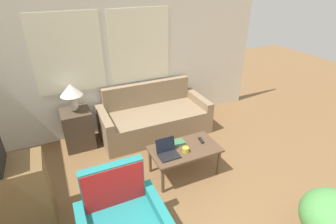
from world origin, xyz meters
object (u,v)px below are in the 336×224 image
object	(u,v)px
potted_plant	(334,220)
book_red	(178,142)
laptop	(168,152)
couch	(154,119)
table_lamp	(71,92)
cup_yellow	(186,150)
coffee_table	(184,151)
cup_navy	(161,145)
tv_remote	(201,140)

from	to	relation	value
potted_plant	book_red	bearing A→B (deg)	112.62
laptop	couch	bearing A→B (deg)	76.46
table_lamp	cup_yellow	distance (m)	2.04
cup_yellow	book_red	size ratio (longest dim) A/B	0.48
coffee_table	cup_navy	size ratio (longest dim) A/B	10.17
laptop	potted_plant	distance (m)	2.03
cup_yellow	tv_remote	size ratio (longest dim) A/B	0.61
laptop	book_red	size ratio (longest dim) A/B	1.42
laptop	cup_navy	world-z (taller)	laptop
coffee_table	potted_plant	distance (m)	1.94
laptop	table_lamp	bearing A→B (deg)	125.62
table_lamp	cup_navy	size ratio (longest dim) A/B	4.83
couch	book_red	distance (m)	1.16
cup_yellow	book_red	bearing A→B (deg)	92.44
couch	coffee_table	distance (m)	1.30
book_red	tv_remote	xyz separation A→B (m)	(0.35, -0.09, -0.01)
couch	table_lamp	size ratio (longest dim) A/B	4.14
coffee_table	laptop	distance (m)	0.31
couch	table_lamp	distance (m)	1.55
couch	cup_yellow	bearing A→B (deg)	-92.52
laptop	book_red	xyz separation A→B (m)	(0.25, 0.19, -0.03)
laptop	potted_plant	size ratio (longest dim) A/B	0.36
laptop	coffee_table	bearing A→B (deg)	7.17
tv_remote	coffee_table	bearing A→B (deg)	-168.94
laptop	tv_remote	xyz separation A→B (m)	(0.60, 0.10, -0.04)
cup_navy	cup_yellow	xyz separation A→B (m)	(0.27, -0.24, -0.01)
coffee_table	laptop	bearing A→B (deg)	-172.83
cup_navy	couch	bearing A→B (deg)	73.71
book_red	cup_navy	bearing A→B (deg)	176.47
cup_navy	potted_plant	size ratio (longest dim) A/B	0.13
table_lamp	cup_yellow	size ratio (longest dim) A/B	5.07
couch	cup_yellow	size ratio (longest dim) A/B	20.98
cup_yellow	potted_plant	world-z (taller)	potted_plant
coffee_table	tv_remote	distance (m)	0.33
table_lamp	laptop	xyz separation A→B (m)	(1.03, -1.44, -0.52)
tv_remote	cup_navy	bearing A→B (deg)	170.43
table_lamp	book_red	distance (m)	1.88
cup_navy	book_red	size ratio (longest dim) A/B	0.50
table_lamp	cup_navy	bearing A→B (deg)	-50.47
tv_remote	potted_plant	size ratio (longest dim) A/B	0.20
couch	book_red	world-z (taller)	couch
coffee_table	cup_navy	world-z (taller)	cup_navy
book_red	potted_plant	bearing A→B (deg)	-67.38
couch	laptop	world-z (taller)	couch
laptop	potted_plant	xyz separation A→B (m)	(1.05, -1.74, -0.01)
book_red	potted_plant	size ratio (longest dim) A/B	0.25
couch	tv_remote	world-z (taller)	couch
couch	potted_plant	bearing A→B (deg)	-76.58
potted_plant	cup_navy	bearing A→B (deg)	118.67
table_lamp	tv_remote	xyz separation A→B (m)	(1.64, -1.34, -0.56)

